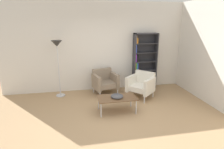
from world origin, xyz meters
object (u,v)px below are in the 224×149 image
bookshelf_tall (143,62)px  armchair_by_bookshelf (105,81)px  coffee_table_low (117,99)px  armchair_near_window (141,84)px  decorative_bowl (117,96)px  floor_lamp_torchiere (57,50)px

bookshelf_tall → armchair_by_bookshelf: bookshelf_tall is taller
coffee_table_low → armchair_near_window: size_ratio=1.05×
decorative_bowl → floor_lamp_torchiere: 2.30m
decorative_bowl → armchair_near_window: 1.26m
bookshelf_tall → armchair_by_bookshelf: size_ratio=2.25×
decorative_bowl → armchair_by_bookshelf: armchair_by_bookshelf is taller
armchair_by_bookshelf → armchair_near_window: size_ratio=0.89×
coffee_table_low → floor_lamp_torchiere: 2.33m
coffee_table_low → armchair_by_bookshelf: armchair_by_bookshelf is taller
decorative_bowl → floor_lamp_torchiere: floor_lamp_torchiere is taller
decorative_bowl → armchair_by_bookshelf: bearing=94.4°
armchair_by_bookshelf → armchair_near_window: same height
coffee_table_low → armchair_near_window: bearing=40.8°
armchair_near_window → floor_lamp_torchiere: (-2.46, 0.59, 1.03)m
armchair_near_window → floor_lamp_torchiere: size_ratio=0.55×
armchair_by_bookshelf → armchair_near_window: (1.06, -0.54, 0.00)m
decorative_bowl → bookshelf_tall: bearing=52.3°
bookshelf_tall → floor_lamp_torchiere: bearing=-175.0°
coffee_table_low → floor_lamp_torchiere: floor_lamp_torchiere is taller
bookshelf_tall → floor_lamp_torchiere: 2.85m
armchair_near_window → decorative_bowl: bearing=-91.5°
coffee_table_low → armchair_by_bookshelf: size_ratio=1.18×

